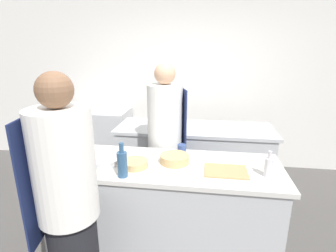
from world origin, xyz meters
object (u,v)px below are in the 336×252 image
at_px(bottle_olive_oil, 269,167).
at_px(chef_at_stove, 165,143).
at_px(oven_range, 101,138).
at_px(bottle_wine, 79,150).
at_px(bottle_vinegar, 122,163).
at_px(cup, 182,149).
at_px(chef_at_prep_near, 69,207).
at_px(bowl_mixing_large, 175,159).
at_px(bowl_prep_small, 105,161).
at_px(bowl_ceramic_blue, 135,164).

bearing_deg(bottle_olive_oil, chef_at_stove, 142.44).
height_order(oven_range, bottle_wine, bottle_wine).
bearing_deg(oven_range, chef_at_stove, -42.49).
relative_size(chef_at_stove, bottle_vinegar, 6.06).
bearing_deg(cup, chef_at_stove, 122.79).
relative_size(chef_at_prep_near, bowl_mixing_large, 6.81).
relative_size(chef_at_prep_near, bottle_wine, 6.86).
xyz_separation_m(bowl_mixing_large, cup, (0.04, 0.24, 0.01)).
height_order(chef_at_stove, cup, chef_at_stove).
height_order(chef_at_stove, bowl_prep_small, chef_at_stove).
height_order(chef_at_prep_near, bottle_wine, chef_at_prep_near).
xyz_separation_m(bottle_olive_oil, bowl_mixing_large, (-0.78, 0.16, -0.05)).
bearing_deg(cup, bowl_mixing_large, -100.45).
relative_size(chef_at_stove, bowl_ceramic_blue, 7.56).
bearing_deg(oven_range, bottle_vinegar, -62.86).
bearing_deg(bottle_vinegar, bowl_mixing_large, 39.93).
xyz_separation_m(bottle_wine, bowl_prep_small, (0.26, -0.04, -0.08)).
bearing_deg(bottle_vinegar, cup, 52.63).
xyz_separation_m(bottle_vinegar, bowl_prep_small, (-0.23, 0.20, -0.09)).
height_order(bottle_olive_oil, bottle_vinegar, bottle_vinegar).
relative_size(bowl_prep_small, bowl_ceramic_blue, 1.04).
relative_size(oven_range, chef_at_stove, 0.54).
relative_size(bowl_mixing_large, cup, 3.00).
height_order(oven_range, bottle_olive_oil, bottle_olive_oil).
bearing_deg(bottle_wine, chef_at_stove, 43.04).
bearing_deg(chef_at_prep_near, chef_at_stove, -29.04).
xyz_separation_m(chef_at_prep_near, cup, (0.67, 0.99, 0.06)).
height_order(chef_at_prep_near, bottle_vinegar, chef_at_prep_near).
xyz_separation_m(bottle_olive_oil, cup, (-0.73, 0.39, -0.04)).
height_order(bottle_vinegar, cup, bottle_vinegar).
distance_m(bottle_wine, bowl_ceramic_blue, 0.54).
bearing_deg(bowl_prep_small, bowl_ceramic_blue, -3.17).
height_order(bowl_mixing_large, cup, cup).
distance_m(oven_range, bottle_olive_oil, 2.95).
height_order(oven_range, chef_at_stove, chef_at_stove).
height_order(oven_range, bowl_prep_small, bowl_prep_small).
distance_m(chef_at_stove, bottle_vinegar, 0.93).
distance_m(chef_at_prep_near, bowl_ceramic_blue, 0.68).
distance_m(bottle_vinegar, bowl_ceramic_blue, 0.21).
bearing_deg(chef_at_prep_near, oven_range, 7.95).
bearing_deg(bowl_mixing_large, oven_range, 129.66).
xyz_separation_m(chef_at_prep_near, bottle_olive_oil, (1.40, 0.59, 0.11)).
relative_size(bottle_wine, bowl_ceramic_blue, 1.11).
distance_m(chef_at_stove, cup, 0.40).
bearing_deg(bottle_vinegar, chef_at_stove, 76.68).
distance_m(bottle_olive_oil, cup, 0.83).
bearing_deg(oven_range, bowl_ceramic_blue, -59.47).
bearing_deg(bottle_wine, bowl_ceramic_blue, -5.80).
bearing_deg(bowl_mixing_large, bottle_vinegar, -140.07).
relative_size(chef_at_stove, bottle_olive_oil, 8.00).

